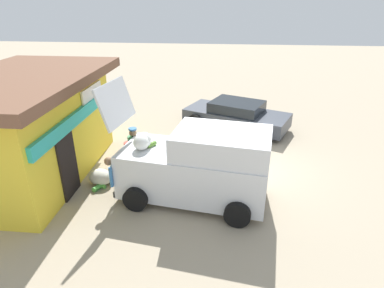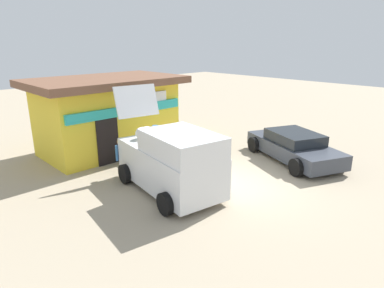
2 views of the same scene
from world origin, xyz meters
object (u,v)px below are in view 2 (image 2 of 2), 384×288
Objects in this scene: unloaded_banana_pile at (131,159)px; delivery_van at (171,161)px; vendor_standing at (156,144)px; paint_bucket at (177,149)px; customer_bending at (127,154)px; parked_sedan at (294,147)px; storefront_bar at (108,113)px.

delivery_van is at bearing -98.55° from unloaded_banana_pile.
vendor_standing reaches higher than paint_bucket.
vendor_standing is at bearing 2.05° from customer_bending.
paint_bucket is at bearing 125.54° from parked_sedan.
customer_bending is at bearing -177.95° from vendor_standing.
delivery_van is at bearing 167.84° from parked_sedan.
vendor_standing is at bearing -87.20° from storefront_bar.
storefront_bar is 1.35× the size of parked_sedan.
delivery_van is (-0.83, -5.10, -0.61)m from storefront_bar.
vendor_standing is at bearing 144.41° from parked_sedan.
delivery_van is at bearing -115.92° from vendor_standing.
storefront_bar is 3.83× the size of vendor_standing.
delivery_van reaches higher than vendor_standing.
vendor_standing reaches higher than parked_sedan.
customer_bending is at bearing 151.42° from parked_sedan.
storefront_bar is 3.32m from paint_bucket.
vendor_standing is 1.28m from unloaded_banana_pile.
storefront_bar is 1.39× the size of delivery_van.
parked_sedan is 5.48m from vendor_standing.
storefront_bar reaches higher than vendor_standing.
customer_bending is (-1.31, -0.05, -0.10)m from vendor_standing.
customer_bending is 1.53× the size of unloaded_banana_pile.
delivery_van reaches higher than parked_sedan.
storefront_bar is 4.68× the size of customer_bending.
delivery_van is 5.13× the size of unloaded_banana_pile.
parked_sedan is 11.88× the size of paint_bucket.
paint_bucket is at bearing 22.96° from vendor_standing.
customer_bending is at bearing -165.79° from paint_bucket.
customer_bending is at bearing -128.29° from unloaded_banana_pile.
parked_sedan is 2.83× the size of vendor_standing.
storefront_bar reaches higher than delivery_van.
parked_sedan is 6.56m from customer_bending.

